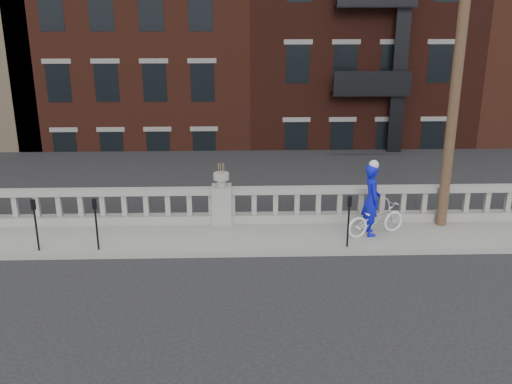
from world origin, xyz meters
TOP-DOWN VIEW (x-y plane):
  - ground at (0.00, 0.00)m, footprint 120.00×120.00m
  - sidewalk at (0.00, 3.00)m, footprint 32.00×2.20m
  - balustrade at (0.00, 3.95)m, footprint 28.00×0.34m
  - planter_pedestal at (0.00, 3.95)m, footprint 0.55×0.55m
  - lower_level at (0.56, 23.04)m, footprint 80.00×44.00m
  - utility_pole at (6.20, 3.60)m, footprint 1.60×0.28m
  - parking_meter_a at (-4.59, 2.15)m, footprint 0.10×0.09m
  - parking_meter_b at (-3.09, 2.15)m, footprint 0.10×0.09m
  - parking_meter_c at (3.26, 2.15)m, footprint 0.10×0.09m
  - bicycle at (4.16, 2.93)m, footprint 1.84×1.21m
  - cyclist at (4.02, 2.98)m, footprint 0.50×0.74m

SIDE VIEW (x-z plane):
  - ground at x=0.00m, z-range 0.00..0.00m
  - sidewalk at x=0.00m, z-range 0.00..0.15m
  - bicycle at x=4.16m, z-range 0.15..1.06m
  - balustrade at x=0.00m, z-range 0.13..1.16m
  - planter_pedestal at x=0.00m, z-range -0.05..1.71m
  - parking_meter_a at x=-4.59m, z-range 0.32..1.68m
  - parking_meter_b at x=-3.09m, z-range 0.32..1.68m
  - parking_meter_c at x=3.26m, z-range 0.32..1.68m
  - cyclist at x=4.02m, z-range 0.15..2.11m
  - lower_level at x=0.56m, z-range -7.77..13.03m
  - utility_pole at x=6.20m, z-range 0.24..10.24m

